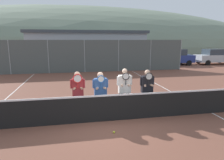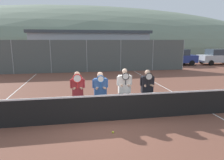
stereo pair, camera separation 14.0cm
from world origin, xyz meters
The scene contains 17 objects.
ground_plane centered at (0.00, 0.00, 0.00)m, with size 120.00×120.00×0.00m, color brown.
hill_distant centered at (0.00, 57.45, 0.00)m, with size 123.58×68.65×24.03m.
clubhouse_building centered at (0.99, 21.00, 2.05)m, with size 15.55×5.50×4.06m.
fence_back centered at (0.00, 11.35, 1.43)m, with size 18.72×0.06×2.86m.
tennis_net centered at (0.00, 0.00, 0.50)m, with size 11.65×0.09×1.07m.
court_line_left_sideline centered at (-4.33, 3.00, 0.00)m, with size 0.05×16.00×0.01m, color white.
court_line_right_sideline centered at (4.33, 3.00, 0.00)m, with size 0.05×16.00×0.01m, color white.
player_leftmost centered at (-0.88, 0.55, 1.02)m, with size 0.53×0.34×1.73m.
player_center_left centered at (-0.04, 0.56, 1.01)m, with size 0.59×0.34×1.69m.
player_center_right centered at (0.88, 0.55, 1.05)m, with size 0.59×0.34×1.80m.
player_rightmost centered at (1.79, 0.55, 1.03)m, with size 0.58×0.34×1.73m.
car_far_left centered at (-4.49, 14.88, 0.91)m, with size 4.24×2.09×1.79m.
car_left_of_center centered at (0.54, 14.57, 0.95)m, with size 4.52×2.03×1.88m.
car_center centered at (5.46, 14.82, 0.86)m, with size 4.00×2.02×1.66m.
car_right_of_center centered at (10.41, 14.76, 0.93)m, with size 4.57×1.97×1.83m.
car_far_right centered at (15.65, 14.56, 0.92)m, with size 4.60×1.97×1.80m.
tennis_ball_on_court centered at (0.16, -0.98, 0.03)m, with size 0.07×0.07×0.07m.
Camera 2 is at (-0.86, -6.64, 2.84)m, focal length 32.00 mm.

